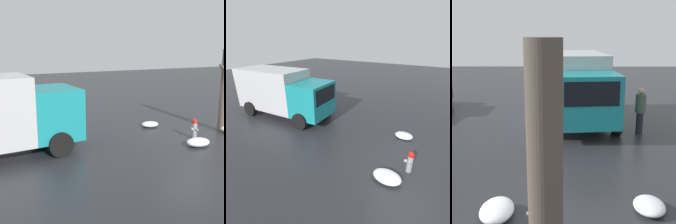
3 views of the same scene
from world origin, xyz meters
TOP-DOWN VIEW (x-y plane):
  - ground_plane at (0.00, 0.00)m, footprint 60.00×60.00m
  - fire_hydrant at (0.00, 0.00)m, footprint 0.32×0.42m
  - pedestrian at (6.09, -3.31)m, footprint 0.38×0.38m
  - snow_pile_by_hydrant at (0.77, -2.34)m, footprint 0.84×0.67m
  - snow_pile_by_tree at (0.52, 0.89)m, footprint 0.98×0.71m

SIDE VIEW (x-z plane):
  - ground_plane at x=0.00m, z-range 0.00..0.00m
  - snow_pile_by_hydrant at x=0.77m, z-range 0.00..0.26m
  - snow_pile_by_tree at x=0.52m, z-range 0.00..0.32m
  - fire_hydrant at x=0.00m, z-range 0.01..0.85m
  - pedestrian at x=6.09m, z-range 0.08..1.83m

